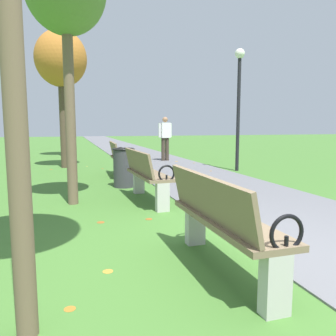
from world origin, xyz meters
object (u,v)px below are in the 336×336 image
park_bench_1 (221,220)px  lamp_post (239,91)px  park_bench_2 (146,174)px  tree_4 (60,52)px  park_bench_3 (120,158)px  pedestrian_walking (165,136)px  tree_3 (61,61)px  trash_bin (124,167)px

park_bench_1 → lamp_post: (3.46, 6.11, 1.82)m
park_bench_1 → park_bench_2: same height
tree_4 → park_bench_3: bearing=-76.7°
pedestrian_walking → tree_4: bearing=142.4°
tree_3 → lamp_post: (4.85, -2.24, -0.98)m
tree_3 → tree_4: bearing=90.7°
park_bench_1 → trash_bin: size_ratio=1.91×
tree_3 → trash_bin: bearing=-72.2°
park_bench_3 → tree_4: tree_4 is taller
tree_3 → trash_bin: 4.98m
park_bench_2 → trash_bin: size_ratio=1.93×
pedestrian_walking → trash_bin: size_ratio=1.93×
lamp_post → trash_bin: bearing=-155.5°
pedestrian_walking → lamp_post: 3.72m
pedestrian_walking → trash_bin: pedestrian_walking is taller
lamp_post → tree_4: bearing=129.2°
park_bench_1 → pedestrian_walking: 9.59m
park_bench_2 → tree_4: bearing=98.9°
tree_3 → park_bench_3: bearing=-59.2°
park_bench_1 → park_bench_2: bearing=90.0°
tree_3 → pedestrian_walking: size_ratio=2.60×
tree_4 → lamp_post: size_ratio=1.50×
park_bench_2 → park_bench_3: 3.05m
park_bench_2 → tree_3: tree_3 is taller
tree_4 → pedestrian_walking: (3.64, -2.80, -3.39)m
trash_bin → lamp_post: bearing=24.5°
park_bench_2 → tree_3: 6.23m
lamp_post → pedestrian_walking: bearing=111.5°
park_bench_3 → lamp_post: bearing=1.7°
park_bench_2 → tree_3: bearing=104.5°
tree_4 → trash_bin: bearing=-80.4°
tree_4 → lamp_post: (4.90, -6.01, -2.01)m
park_bench_2 → park_bench_3: size_ratio=1.00×
park_bench_2 → tree_4: size_ratio=0.31×
park_bench_3 → pedestrian_walking: pedestrian_walking is taller
park_bench_1 → park_bench_3: 6.01m
tree_4 → park_bench_1: bearing=-83.2°
park_bench_1 → park_bench_2: (0.00, 2.96, 0.00)m
park_bench_3 → lamp_post: size_ratio=0.46×
tree_4 → trash_bin: size_ratio=6.22×
park_bench_1 → tree_3: 8.92m
tree_4 → trash_bin: (1.29, -7.65, -3.89)m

